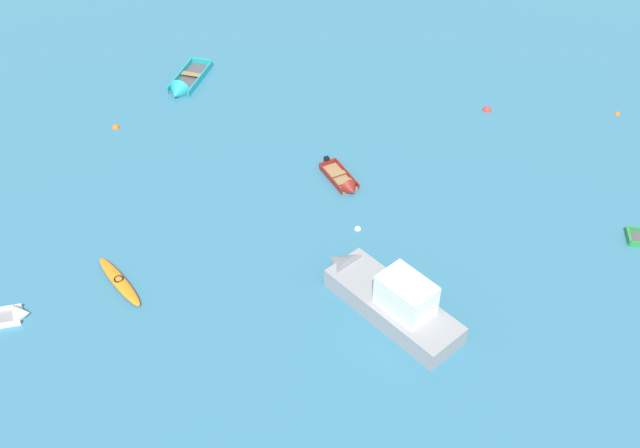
# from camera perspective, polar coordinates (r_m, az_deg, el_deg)

# --- Properties ---
(rowboat_turquoise_back_row_right) EXTENTS (1.80, 4.11, 1.21)m
(rowboat_turquoise_back_row_right) POSITION_cam_1_polar(r_m,az_deg,el_deg) (43.81, -10.26, 10.07)
(rowboat_turquoise_back_row_right) COLOR #4C4C51
(rowboat_turquoise_back_row_right) RESTS_ON ground_plane
(rowboat_white_midfield_left) EXTENTS (2.91, 1.84, 0.85)m
(rowboat_white_midfield_left) POSITION_cam_1_polar(r_m,az_deg,el_deg) (32.76, -22.24, -6.43)
(rowboat_white_midfield_left) COLOR gray
(rowboat_white_midfield_left) RESTS_ON ground_plane
(kayak_orange_far_back) EXTENTS (2.89, 2.76, 0.33)m
(kayak_orange_far_back) POSITION_cam_1_polar(r_m,az_deg,el_deg) (32.66, -14.80, -4.17)
(kayak_orange_far_back) COLOR orange
(kayak_orange_far_back) RESTS_ON ground_plane
(motor_launch_grey_near_camera) EXTENTS (6.29, 5.62, 2.63)m
(motor_launch_grey_near_camera) POSITION_cam_1_polar(r_m,az_deg,el_deg) (30.39, 4.94, -5.34)
(motor_launch_grey_near_camera) COLOR gray
(motor_launch_grey_near_camera) RESTS_ON ground_plane
(rowboat_maroon_far_left) EXTENTS (2.29, 2.67, 0.87)m
(rowboat_maroon_far_left) POSITION_cam_1_polar(r_m,az_deg,el_deg) (36.29, 1.91, 3.02)
(rowboat_maroon_far_left) COLOR #99754C
(rowboat_maroon_far_left) RESTS_ON ground_plane
(mooring_buoy_between_boats_left) EXTENTS (0.30, 0.30, 0.30)m
(mooring_buoy_between_boats_left) POSITION_cam_1_polar(r_m,az_deg,el_deg) (34.12, 2.84, -0.39)
(mooring_buoy_between_boats_left) COLOR silver
(mooring_buoy_between_boats_left) RESTS_ON ground_plane
(mooring_buoy_outer_edge) EXTENTS (0.38, 0.38, 0.38)m
(mooring_buoy_outer_edge) POSITION_cam_1_polar(r_m,az_deg,el_deg) (41.59, -15.05, 6.98)
(mooring_buoy_outer_edge) COLOR orange
(mooring_buoy_outer_edge) RESTS_ON ground_plane
(mooring_buoy_between_boats_right) EXTENTS (0.29, 0.29, 0.29)m
(mooring_buoy_between_boats_right) POSITION_cam_1_polar(r_m,az_deg,el_deg) (44.19, 21.37, 7.67)
(mooring_buoy_between_boats_right) COLOR orange
(mooring_buoy_between_boats_right) RESTS_ON ground_plane
(mooring_buoy_central) EXTENTS (0.46, 0.46, 0.46)m
(mooring_buoy_central) POSITION_cam_1_polar(r_m,az_deg,el_deg) (42.48, 12.38, 8.32)
(mooring_buoy_central) COLOR red
(mooring_buoy_central) RESTS_ON ground_plane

